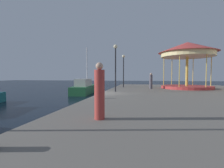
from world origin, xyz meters
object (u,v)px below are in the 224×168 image
(lamp_post_near_edge, at_px, (115,59))
(person_far_corner, at_px, (151,81))
(sailboat_green, at_px, (85,88))
(carousel, at_px, (187,54))
(lamp_post_mid_promenade, at_px, (123,65))
(person_near_carousel, at_px, (99,93))
(bollard_center, at_px, (98,95))

(lamp_post_near_edge, distance_m, person_far_corner, 5.54)
(sailboat_green, relative_size, lamp_post_near_edge, 1.75)
(carousel, distance_m, person_far_corner, 5.18)
(carousel, bearing_deg, person_far_corner, -162.66)
(sailboat_green, xyz_separation_m, lamp_post_near_edge, (4.84, -5.43, 2.99))
(lamp_post_near_edge, xyz_separation_m, person_far_corner, (3.31, 3.93, -2.07))
(lamp_post_mid_promenade, bearing_deg, lamp_post_near_edge, -90.71)
(sailboat_green, xyz_separation_m, person_near_carousel, (5.82, -14.79, 0.98))
(lamp_post_mid_promenade, distance_m, person_near_carousel, 15.27)
(person_far_corner, bearing_deg, lamp_post_mid_promenade, 150.57)
(carousel, bearing_deg, lamp_post_mid_promenade, 175.46)
(bollard_center, bearing_deg, carousel, 51.48)
(carousel, bearing_deg, person_near_carousel, -113.56)
(carousel, relative_size, bollard_center, 15.78)
(sailboat_green, bearing_deg, person_far_corner, -10.43)
(carousel, xyz_separation_m, lamp_post_near_edge, (-7.33, -5.18, -0.96))
(sailboat_green, height_order, person_near_carousel, sailboat_green)
(person_far_corner, bearing_deg, lamp_post_near_edge, -130.14)
(sailboat_green, xyz_separation_m, carousel, (12.17, -0.25, 3.95))
(bollard_center, bearing_deg, sailboat_green, 114.03)
(lamp_post_near_edge, bearing_deg, lamp_post_mid_promenade, 89.29)
(carousel, height_order, person_far_corner, carousel)
(sailboat_green, xyz_separation_m, bollard_center, (4.44, -9.96, 0.30))
(lamp_post_mid_promenade, relative_size, person_far_corner, 2.30)
(bollard_center, height_order, person_near_carousel, person_near_carousel)
(carousel, distance_m, bollard_center, 12.94)
(sailboat_green, bearing_deg, lamp_post_near_edge, -48.27)
(lamp_post_near_edge, bearing_deg, carousel, 35.28)
(sailboat_green, distance_m, carousel, 12.80)
(sailboat_green, height_order, carousel, sailboat_green)
(sailboat_green, relative_size, lamp_post_mid_promenade, 1.84)
(sailboat_green, bearing_deg, bollard_center, -65.97)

